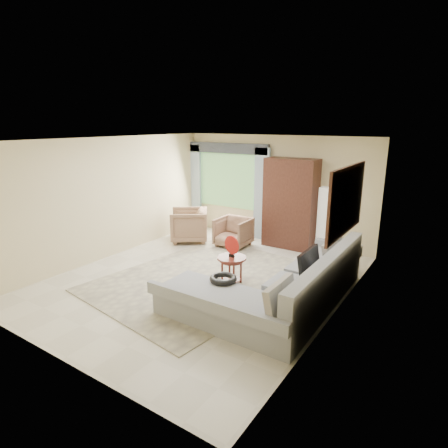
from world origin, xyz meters
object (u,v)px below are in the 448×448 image
Objects in this scene: potted_plant at (197,218)px; armoire at (290,204)px; armchair_left at (189,225)px; armchair_right at (233,232)px; sectional_sofa at (286,292)px; tv_screen at (309,264)px; coffee_table at (232,270)px; floor_lamp at (324,220)px.

potted_plant is 0.28× the size of armoire.
armchair_left is 1.16× the size of armchair_right.
sectional_sofa is at bearing 25.70° from armchair_left.
sectional_sofa is 0.57m from tv_screen.
sectional_sofa is 3.24m from armoire.
armoire reaches higher than armchair_left.
tv_screen is at bearing -1.04° from coffee_table.
armoire reaches higher than floor_lamp.
sectional_sofa is 5.81× the size of potted_plant.
armchair_right is at bearing 66.87° from armchair_left.
sectional_sofa reaches higher than armchair_right.
armchair_right is (-2.35, 2.16, 0.07)m from sectional_sofa.
coffee_table is 2.72m from armoire.
sectional_sofa is at bearing -135.77° from tv_screen.
armoire is 1.40× the size of floor_lamp.
potted_plant is at bearing 137.07° from coffee_table.
armchair_left reaches higher than potted_plant.
floor_lamp is (0.77, 2.67, 0.47)m from coffee_table.
armoire reaches higher than tv_screen.
armoire is (-1.23, 2.90, 0.77)m from sectional_sofa.
tv_screen reaches higher than sectional_sofa.
sectional_sofa is 3.98m from armchair_left.
tv_screen is 1.54m from coffee_table.
armoire is at bearing 31.93° from armchair_right.
sectional_sofa is 4.68× the size of tv_screen.
armchair_left is at bearing -169.00° from armchair_right.
tv_screen is 5.05m from potted_plant.
coffee_table is 2.80m from armchair_left.
armoire reaches higher than sectional_sofa.
armchair_right is 0.37× the size of armoire.
tv_screen is at bearing -31.64° from potted_plant.
armoire is (2.26, 0.99, 0.64)m from armchair_left.
tv_screen is 1.38× the size of coffee_table.
armchair_right is 2.11m from floor_lamp.
coffee_table is 2.19m from armchair_right.
armoire is (1.11, 0.74, 0.70)m from armchair_right.
coffee_table is at bearing 19.01° from armchair_left.
floor_lamp reaches higher than armchair_left.
armchair_right is 1.30× the size of potted_plant.
armoire reaches higher than potted_plant.
tv_screen is 0.96× the size of armchair_right.
tv_screen is 2.79m from floor_lamp.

